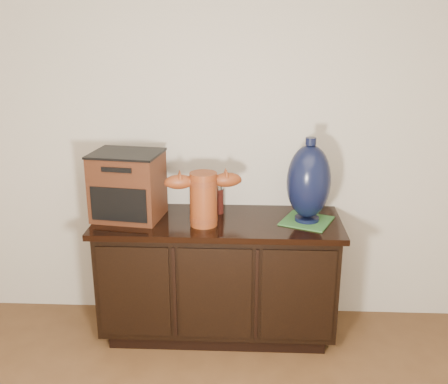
{
  "coord_description": "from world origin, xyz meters",
  "views": [
    {
      "loc": [
        0.17,
        -0.67,
        1.87
      ],
      "look_at": [
        0.04,
        2.18,
        0.94
      ],
      "focal_mm": 42.0,
      "sensor_mm": 36.0,
      "label": 1
    }
  ],
  "objects_px": {
    "terracotta_vessel": "(203,196)",
    "lamp_base": "(309,182)",
    "spray_can": "(218,199)",
    "sideboard": "(218,276)",
    "tv_radio": "(128,185)"
  },
  "relations": [
    {
      "from": "sideboard",
      "to": "tv_radio",
      "type": "distance_m",
      "value": 0.78
    },
    {
      "from": "tv_radio",
      "to": "spray_can",
      "type": "bearing_deg",
      "value": 18.51
    },
    {
      "from": "lamp_base",
      "to": "spray_can",
      "type": "height_order",
      "value": "lamp_base"
    },
    {
      "from": "tv_radio",
      "to": "terracotta_vessel",
      "type": "bearing_deg",
      "value": -4.69
    },
    {
      "from": "sideboard",
      "to": "tv_radio",
      "type": "bearing_deg",
      "value": 177.77
    },
    {
      "from": "terracotta_vessel",
      "to": "spray_can",
      "type": "xyz_separation_m",
      "value": [
        0.07,
        0.2,
        -0.09
      ]
    },
    {
      "from": "terracotta_vessel",
      "to": "tv_radio",
      "type": "height_order",
      "value": "tv_radio"
    },
    {
      "from": "sideboard",
      "to": "spray_can",
      "type": "relative_size",
      "value": 8.05
    },
    {
      "from": "tv_radio",
      "to": "lamp_base",
      "type": "relative_size",
      "value": 0.89
    },
    {
      "from": "lamp_base",
      "to": "terracotta_vessel",
      "type": "bearing_deg",
      "value": -172.36
    },
    {
      "from": "sideboard",
      "to": "spray_can",
      "type": "xyz_separation_m",
      "value": [
        -0.0,
        0.12,
        0.46
      ]
    },
    {
      "from": "lamp_base",
      "to": "sideboard",
      "type": "bearing_deg",
      "value": 179.6
    },
    {
      "from": "terracotta_vessel",
      "to": "lamp_base",
      "type": "distance_m",
      "value": 0.61
    },
    {
      "from": "terracotta_vessel",
      "to": "spray_can",
      "type": "height_order",
      "value": "terracotta_vessel"
    },
    {
      "from": "spray_can",
      "to": "sideboard",
      "type": "bearing_deg",
      "value": -89.26
    }
  ]
}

